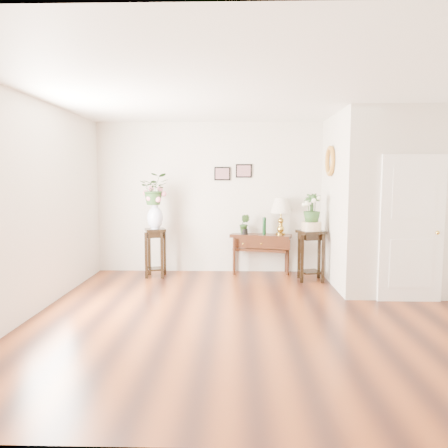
{
  "coord_description": "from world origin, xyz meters",
  "views": [
    {
      "loc": [
        -0.4,
        -5.44,
        1.76
      ],
      "look_at": [
        -0.58,
        1.3,
        1.06
      ],
      "focal_mm": 35.0,
      "sensor_mm": 36.0,
      "label": 1
    }
  ],
  "objects_px": {
    "table_lamp": "(281,215)",
    "console_table": "(261,254)",
    "plant_stand_a": "(156,253)",
    "plant_stand_b": "(311,256)"
  },
  "relations": [
    {
      "from": "plant_stand_a",
      "to": "console_table",
      "type": "bearing_deg",
      "value": 9.99
    },
    {
      "from": "table_lamp",
      "to": "plant_stand_a",
      "type": "xyz_separation_m",
      "value": [
        -2.26,
        -0.33,
        -0.65
      ]
    },
    {
      "from": "table_lamp",
      "to": "console_table",
      "type": "bearing_deg",
      "value": 180.0
    },
    {
      "from": "table_lamp",
      "to": "plant_stand_a",
      "type": "height_order",
      "value": "table_lamp"
    },
    {
      "from": "console_table",
      "to": "plant_stand_b",
      "type": "xyz_separation_m",
      "value": [
        0.84,
        -0.55,
        0.07
      ]
    },
    {
      "from": "table_lamp",
      "to": "plant_stand_b",
      "type": "height_order",
      "value": "table_lamp"
    },
    {
      "from": "console_table",
      "to": "table_lamp",
      "type": "distance_m",
      "value": 0.81
    },
    {
      "from": "table_lamp",
      "to": "plant_stand_a",
      "type": "relative_size",
      "value": 0.78
    },
    {
      "from": "console_table",
      "to": "plant_stand_b",
      "type": "relative_size",
      "value": 1.26
    },
    {
      "from": "console_table",
      "to": "plant_stand_a",
      "type": "bearing_deg",
      "value": -154.74
    }
  ]
}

